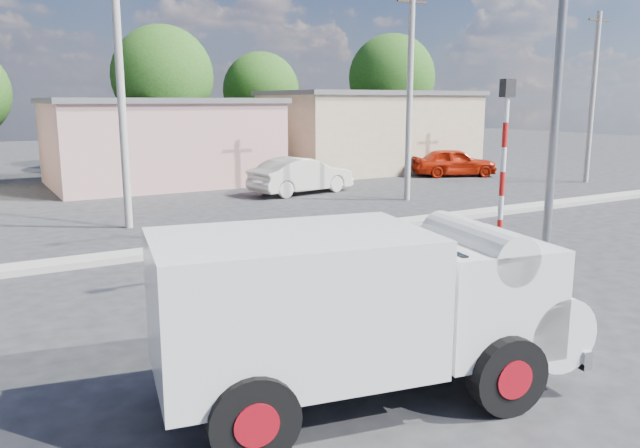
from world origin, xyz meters
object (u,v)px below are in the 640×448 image
cyclist (462,289)px  car_red (455,162)px  bicycle (461,310)px  traffic_pole (503,167)px  streetlight (555,48)px  car_cream (301,175)px  truck (371,305)px

cyclist → car_red: 23.23m
bicycle → traffic_pole: 3.73m
car_red → traffic_pole: size_ratio=0.99×
car_red → streetlight: streetlight is taller
car_cream → streetlight: 15.31m
car_cream → traffic_pole: (-3.04, -14.28, 1.82)m
traffic_pole → streetlight: size_ratio=0.48×
traffic_pole → car_cream: bearing=78.0°
bicycle → car_red: 23.23m
truck → car_cream: bearing=74.8°
bicycle → car_red: (15.50, 17.30, 0.28)m
traffic_pole → streetlight: bearing=-17.7°
bicycle → traffic_pole: bearing=-53.4°
truck → streetlight: streetlight is taller
traffic_pole → streetlight: 2.56m
car_cream → bicycle: bearing=150.3°
car_cream → streetlight: size_ratio=0.52×
car_cream → traffic_pole: size_ratio=1.07×
traffic_pole → cyclist: bearing=-146.8°
bicycle → car_red: bearing=-38.5°
car_cream → streetlight: streetlight is taller
truck → car_red: bearing=55.9°
car_cream → truck: bearing=143.9°
bicycle → streetlight: size_ratio=0.19×
car_cream → traffic_pole: 14.71m
cyclist → traffic_pole: 3.52m
car_cream → car_red: 10.00m
traffic_pole → streetlight: (0.94, -0.30, 2.37)m
bicycle → car_cream: (5.59, 15.95, 0.31)m
bicycle → streetlight: bearing=-65.2°
cyclist → bicycle: bearing=0.0°
cyclist → car_cream: bearing=-16.0°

